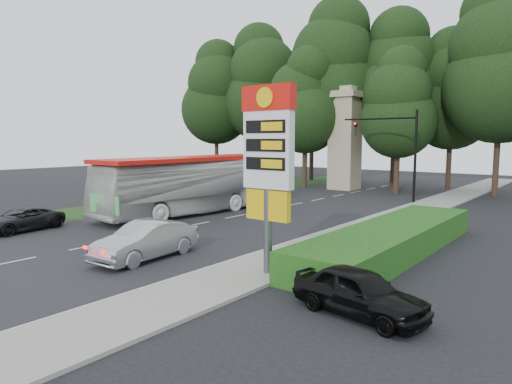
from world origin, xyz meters
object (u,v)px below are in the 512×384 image
Objects in this scene: streetlight_signs at (255,145)px; parked_car_black at (359,292)px; monument at (345,138)px; suv_charcoal at (21,220)px; transit_bus at (192,185)px; traffic_signal_mast at (399,143)px; sedan_silver at (146,240)px; gas_station_pylon at (268,154)px.

parked_car_black is (20.49, -21.51, -3.76)m from streetlight_signs.
monument is 2.52× the size of parked_car_black.
parked_car_black is at bearing -5.87° from suv_charcoal.
transit_bus is (-1.18, -19.82, -3.20)m from monument.
traffic_signal_mast is 25.08m from parked_car_black.
monument is at bearing 96.85° from sedan_silver.
sedan_silver is at bearing -78.71° from monument.
sedan_silver is (10.83, -21.27, -3.66)m from streetlight_signs.
traffic_signal_mast is 0.53× the size of transit_bus.
monument reaches higher than suv_charcoal.
streetlight_signs is 12.68m from transit_bus.
traffic_signal_mast is 9.76m from monument.
streetlight_signs reaches higher than traffic_signal_mast.
gas_station_pylon is 25.74m from streetlight_signs.
streetlight_signs is at bearing -121.97° from monument.
monument reaches higher than streetlight_signs.
streetlight_signs is 1.80× the size of suv_charcoal.
transit_bus reaches higher than suv_charcoal.
parked_car_black is at bearing -46.39° from streetlight_signs.
transit_bus is at bearing 69.56° from parked_car_black.
streetlight_signs is 9.44m from monument.
transit_bus is at bearing 146.52° from gas_station_pylon.
gas_station_pylon is 15.06m from transit_bus.
transit_bus is at bearing 122.21° from sedan_silver.
monument is 2.26× the size of suv_charcoal.
parked_car_black reaches higher than suv_charcoal.
traffic_signal_mast is (-3.52, 22.00, 0.22)m from gas_station_pylon.
suv_charcoal is (-3.02, -9.88, -1.29)m from transit_bus.
gas_station_pylon is 6.61m from sedan_silver.
monument is at bearing 75.49° from suv_charcoal.
traffic_signal_mast is at bearing 99.09° from gas_station_pylon.
monument is at bearing 91.42° from transit_bus.
gas_station_pylon is 0.86× the size of streetlight_signs.
streetlight_signs reaches higher than transit_bus.
transit_bus is (-12.38, 8.19, -2.54)m from gas_station_pylon.
monument is at bearing 111.80° from gas_station_pylon.
suv_charcoal is at bearing -116.62° from traffic_signal_mast.
monument reaches higher than transit_bus.
streetlight_signs is 0.58× the size of transit_bus.
suv_charcoal is at bearing -102.15° from transit_bus.
suv_charcoal is at bearing -173.71° from gas_station_pylon.
transit_bus is 3.08× the size of suv_charcoal.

